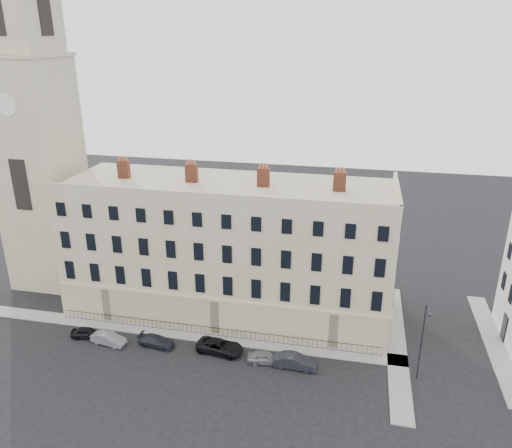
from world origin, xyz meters
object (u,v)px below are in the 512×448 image
(car_e, at_px, (265,357))
(car_f, at_px, (295,361))
(car_a, at_px, (87,333))
(car_b, at_px, (109,339))
(streetlamp, at_px, (422,339))
(car_d, at_px, (220,346))
(car_c, at_px, (156,341))

(car_e, distance_m, car_f, 2.92)
(car_a, height_order, car_e, car_e)
(car_b, bearing_deg, streetlamp, -80.00)
(car_f, relative_size, streetlamp, 0.53)
(car_d, bearing_deg, car_c, 99.08)
(car_b, height_order, car_c, car_b)
(car_f, bearing_deg, car_a, 90.42)
(car_e, bearing_deg, car_a, 82.84)
(car_e, xyz_separation_m, streetlamp, (14.36, 0.49, 3.80))
(car_d, height_order, car_f, car_f)
(car_c, height_order, car_d, car_d)
(car_b, relative_size, car_d, 0.79)
(car_e, bearing_deg, car_d, 75.18)
(car_f, height_order, streetlamp, streetlamp)
(car_c, height_order, streetlamp, streetlamp)
(car_a, distance_m, car_e, 19.33)
(car_a, height_order, car_c, car_a)
(car_c, relative_size, car_d, 0.82)
(car_c, bearing_deg, car_a, 97.44)
(car_e, height_order, car_f, car_f)
(streetlamp, bearing_deg, car_b, -171.23)
(car_c, xyz_separation_m, car_f, (14.48, -0.55, 0.12))
(car_e, bearing_deg, car_b, 84.72)
(car_b, distance_m, car_e, 16.56)
(car_a, bearing_deg, car_f, -99.17)
(car_b, height_order, car_d, car_d)
(car_a, relative_size, car_e, 0.97)
(car_a, relative_size, car_c, 0.87)
(car_b, relative_size, car_e, 1.08)
(car_a, xyz_separation_m, streetlamp, (33.69, 0.18, 3.81))
(car_b, bearing_deg, car_c, -73.43)
(car_d, height_order, streetlamp, streetlamp)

